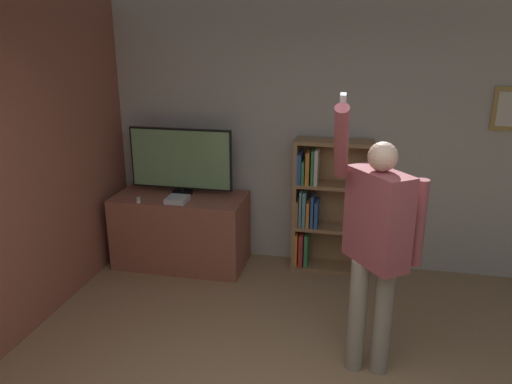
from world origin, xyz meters
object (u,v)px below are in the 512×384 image
Objects in this scene: game_console at (177,199)px; bookshelf at (323,206)px; person at (376,238)px; television at (181,160)px.

bookshelf is (1.43, 0.40, -0.10)m from game_console.
person is at bearing -73.59° from bookshelf.
television is 0.79× the size of bookshelf.
person reaches higher than bookshelf.
bookshelf is (1.47, 0.14, -0.43)m from television.
game_console is (0.04, -0.26, -0.34)m from television.
game_console is at bearing -80.81° from television.
television is at bearing 99.19° from game_console.
television is 2.46m from person.
game_console is 0.16× the size of bookshelf.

